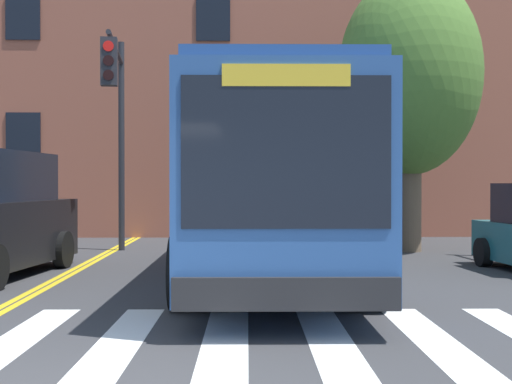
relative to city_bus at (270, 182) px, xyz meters
The scene contains 7 objects.
crosswalk 5.86m from the city_bus, 103.58° to the right, with size 15.54×4.28×0.01m.
lane_line_yellow_inner 9.58m from the city_bus, 114.62° to the left, with size 0.12×36.00×0.01m, color gold.
lane_line_yellow_outer 9.52m from the city_bus, 113.73° to the left, with size 0.12×36.00×0.01m, color gold.
city_bus is the anchor object (origin of this frame).
traffic_light_overhead 5.50m from the city_bus, 132.03° to the left, with size 0.60×3.96×5.43m.
street_tree_curbside_large 6.79m from the city_bus, 52.31° to the left, with size 3.78×4.38×7.12m.
building_facade 15.70m from the city_bus, 95.26° to the left, with size 30.45×10.14×13.31m.
Camera 1 is at (1.55, -5.02, 1.73)m, focal length 50.00 mm.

